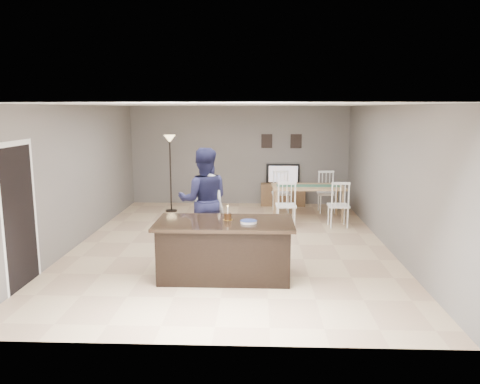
{
  "coord_description": "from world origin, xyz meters",
  "views": [
    {
      "loc": [
        0.51,
        -8.87,
        2.64
      ],
      "look_at": [
        0.18,
        -0.3,
        1.1
      ],
      "focal_mm": 35.0,
      "sensor_mm": 36.0,
      "label": 1
    }
  ],
  "objects_px": {
    "birthday_cake": "(228,216)",
    "plate_stack": "(249,222)",
    "television": "(283,174)",
    "tv_console": "(283,195)",
    "woman": "(210,214)",
    "kitchen_island": "(225,249)",
    "man": "(204,201)",
    "dining_table": "(308,192)",
    "floor_lamp": "(170,152)"
  },
  "relations": [
    {
      "from": "woman",
      "to": "birthday_cake",
      "type": "xyz_separation_m",
      "value": [
        0.4,
        -1.13,
        0.22
      ]
    },
    {
      "from": "woman",
      "to": "plate_stack",
      "type": "bearing_deg",
      "value": 106.17
    },
    {
      "from": "birthday_cake",
      "to": "tv_console",
      "type": "bearing_deg",
      "value": 78.03
    },
    {
      "from": "television",
      "to": "man",
      "type": "xyz_separation_m",
      "value": [
        -1.67,
        -4.36,
        0.11
      ]
    },
    {
      "from": "television",
      "to": "woman",
      "type": "xyz_separation_m",
      "value": [
        -1.56,
        -4.41,
        -0.12
      ]
    },
    {
      "from": "plate_stack",
      "to": "television",
      "type": "bearing_deg",
      "value": 81.81
    },
    {
      "from": "tv_console",
      "to": "woman",
      "type": "distance_m",
      "value": 4.63
    },
    {
      "from": "man",
      "to": "tv_console",
      "type": "bearing_deg",
      "value": -116.74
    },
    {
      "from": "woman",
      "to": "dining_table",
      "type": "xyz_separation_m",
      "value": [
        2.07,
        2.78,
        -0.07
      ]
    },
    {
      "from": "tv_console",
      "to": "television",
      "type": "relative_size",
      "value": 1.31
    },
    {
      "from": "birthday_cake",
      "to": "plate_stack",
      "type": "xyz_separation_m",
      "value": [
        0.33,
        -0.2,
        -0.04
      ]
    },
    {
      "from": "dining_table",
      "to": "man",
      "type": "bearing_deg",
      "value": -130.27
    },
    {
      "from": "tv_console",
      "to": "man",
      "type": "xyz_separation_m",
      "value": [
        -1.67,
        -4.29,
        0.67
      ]
    },
    {
      "from": "television",
      "to": "man",
      "type": "distance_m",
      "value": 4.67
    },
    {
      "from": "tv_console",
      "to": "kitchen_island",
      "type": "bearing_deg",
      "value": -102.16
    },
    {
      "from": "plate_stack",
      "to": "kitchen_island",
      "type": "bearing_deg",
      "value": 165.7
    },
    {
      "from": "woman",
      "to": "tv_console",
      "type": "bearing_deg",
      "value": -122.47
    },
    {
      "from": "tv_console",
      "to": "television",
      "type": "xyz_separation_m",
      "value": [
        0.0,
        0.07,
        0.56
      ]
    },
    {
      "from": "woman",
      "to": "birthday_cake",
      "type": "bearing_deg",
      "value": 96.84
    },
    {
      "from": "tv_console",
      "to": "woman",
      "type": "bearing_deg",
      "value": -109.77
    },
    {
      "from": "man",
      "to": "birthday_cake",
      "type": "height_order",
      "value": "man"
    },
    {
      "from": "birthday_cake",
      "to": "plate_stack",
      "type": "bearing_deg",
      "value": -31.3
    },
    {
      "from": "man",
      "to": "kitchen_island",
      "type": "bearing_deg",
      "value": 104.95
    },
    {
      "from": "woman",
      "to": "dining_table",
      "type": "relative_size",
      "value": 0.75
    },
    {
      "from": "television",
      "to": "plate_stack",
      "type": "distance_m",
      "value": 5.79
    },
    {
      "from": "kitchen_island",
      "to": "tv_console",
      "type": "xyz_separation_m",
      "value": [
        1.2,
        5.57,
        -0.15
      ]
    },
    {
      "from": "plate_stack",
      "to": "floor_lamp",
      "type": "relative_size",
      "value": 0.13
    },
    {
      "from": "floor_lamp",
      "to": "woman",
      "type": "bearing_deg",
      "value": -68.49
    },
    {
      "from": "man",
      "to": "television",
      "type": "bearing_deg",
      "value": -116.43
    },
    {
      "from": "dining_table",
      "to": "kitchen_island",
      "type": "bearing_deg",
      "value": -114.71
    },
    {
      "from": "man",
      "to": "dining_table",
      "type": "distance_m",
      "value": 3.52
    },
    {
      "from": "kitchen_island",
      "to": "tv_console",
      "type": "height_order",
      "value": "kitchen_island"
    },
    {
      "from": "tv_console",
      "to": "television",
      "type": "height_order",
      "value": "television"
    },
    {
      "from": "birthday_cake",
      "to": "floor_lamp",
      "type": "bearing_deg",
      "value": 111.03
    },
    {
      "from": "television",
      "to": "plate_stack",
      "type": "height_order",
      "value": "television"
    },
    {
      "from": "birthday_cake",
      "to": "plate_stack",
      "type": "height_order",
      "value": "birthday_cake"
    },
    {
      "from": "dining_table",
      "to": "floor_lamp",
      "type": "relative_size",
      "value": 1.0
    },
    {
      "from": "television",
      "to": "birthday_cake",
      "type": "relative_size",
      "value": 3.89
    },
    {
      "from": "tv_console",
      "to": "plate_stack",
      "type": "relative_size",
      "value": 4.66
    },
    {
      "from": "television",
      "to": "man",
      "type": "height_order",
      "value": "man"
    },
    {
      "from": "television",
      "to": "birthday_cake",
      "type": "xyz_separation_m",
      "value": [
        -1.16,
        -5.53,
        0.09
      ]
    },
    {
      "from": "kitchen_island",
      "to": "dining_table",
      "type": "xyz_separation_m",
      "value": [
        1.72,
        4.01,
        0.21
      ]
    },
    {
      "from": "tv_console",
      "to": "birthday_cake",
      "type": "bearing_deg",
      "value": -101.97
    },
    {
      "from": "kitchen_island",
      "to": "television",
      "type": "relative_size",
      "value": 2.35
    },
    {
      "from": "floor_lamp",
      "to": "television",
      "type": "bearing_deg",
      "value": 17.79
    },
    {
      "from": "kitchen_island",
      "to": "birthday_cake",
      "type": "bearing_deg",
      "value": 68.67
    },
    {
      "from": "kitchen_island",
      "to": "woman",
      "type": "distance_m",
      "value": 1.32
    },
    {
      "from": "kitchen_island",
      "to": "woman",
      "type": "relative_size",
      "value": 1.45
    },
    {
      "from": "birthday_cake",
      "to": "woman",
      "type": "bearing_deg",
      "value": 109.54
    },
    {
      "from": "plate_stack",
      "to": "floor_lamp",
      "type": "xyz_separation_m",
      "value": [
        -2.1,
        4.8,
        0.61
      ]
    }
  ]
}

